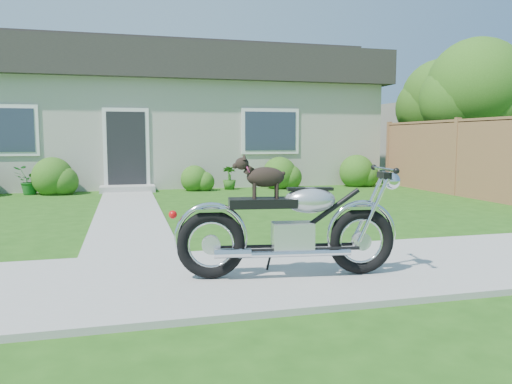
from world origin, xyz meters
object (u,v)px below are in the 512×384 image
Objects in this scene: fence at (456,157)px; tree_near at (482,92)px; tree_far at (446,102)px; motorcycle_with_dog at (292,225)px; house at (172,115)px; potted_plant_left at (28,181)px; potted_plant_right at (229,178)px.

fence is 2.94m from tree_near.
tree_far reaches higher than motorcycle_with_dog.
house reaches higher than tree_far.
tree_near is at bearing -6.21° from potted_plant_left.
motorcycle_with_dog is (0.03, -12.23, -1.60)m from house.
motorcycle_with_dog is at bearing -131.00° from tree_far.
potted_plant_right is at bearing 169.31° from tree_near.
house is at bearing 98.07° from motorcycle_with_dog.
potted_plant_left is (-3.88, -3.44, -1.80)m from house.
tree_near is at bearing -10.69° from potted_plant_right.
potted_plant_left reaches higher than potted_plant_right.
tree_near is 1.03× the size of tree_far.
motorcycle_with_dog is at bearing -136.37° from fence.
potted_plant_right is (-7.85, -1.61, -2.29)m from tree_far.
house reaches higher than tree_near.
house is 3.01× the size of tree_near.
potted_plant_right is at bearing 90.26° from motorcycle_with_dog.
tree_far is 13.23m from potted_plant_left.
tree_far reaches higher than potted_plant_left.
motorcycle_with_dog reaches higher than potted_plant_left.
house is 5.49m from potted_plant_left.
house is 5.68× the size of motorcycle_with_dog.
house is at bearing 168.56° from tree_far.
potted_plant_left is 5.09m from potted_plant_right.
tree_near reaches higher than tree_far.
tree_near is 12.31m from potted_plant_left.
fence is at bearing -44.74° from house.
motorcycle_with_dog is at bearing -97.68° from potted_plant_right.
fence reaches higher than motorcycle_with_dog.
fence is 8.68m from motorcycle_with_dog.
house is 19.57× the size of potted_plant_right.
fence is 10.57m from potted_plant_left.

